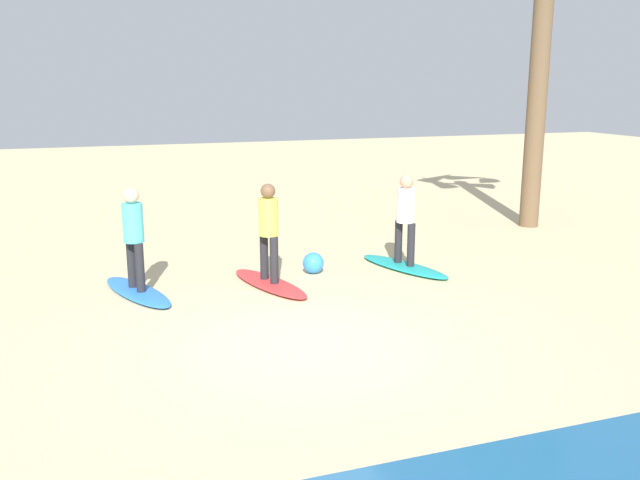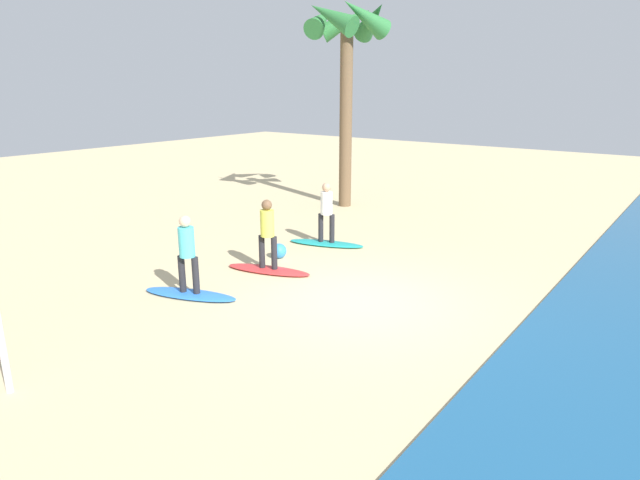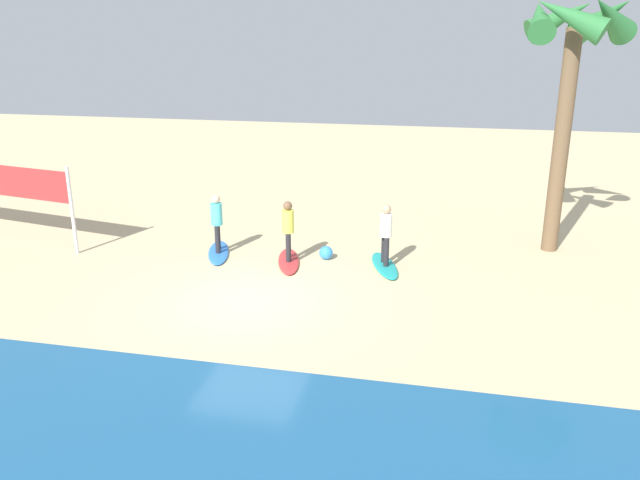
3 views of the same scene
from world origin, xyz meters
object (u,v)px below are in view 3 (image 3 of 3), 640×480
at_px(surfboard_teal, 385,265).
at_px(surfer_red, 288,226).
at_px(surfboard_blue, 218,252).
at_px(surfer_blue, 217,219).
at_px(surfer_teal, 386,230).
at_px(surfboard_red, 289,261).
at_px(palm_tree, 573,45).
at_px(beach_ball, 326,253).

bearing_deg(surfboard_teal, surfer_red, -103.73).
height_order(surfboard_teal, surfboard_blue, same).
xyz_separation_m(surfer_red, surfer_blue, (2.13, -0.26, 0.00)).
bearing_deg(surfer_red, surfer_teal, -175.22).
height_order(surfboard_red, surfboard_blue, same).
bearing_deg(surfer_red, palm_tree, -159.38).
bearing_deg(palm_tree, surfboard_red, 20.62).
bearing_deg(surfer_teal, surfer_red, 4.78).
bearing_deg(surfboard_teal, surfer_teal, -0.00).
distance_m(surfer_blue, palm_tree, 10.61).
xyz_separation_m(surfer_teal, surfer_blue, (4.74, -0.04, 0.00)).
relative_size(surfer_teal, palm_tree, 0.23).
xyz_separation_m(surfboard_red, beach_ball, (-0.95, -0.49, 0.14)).
relative_size(surfboard_teal, beach_ball, 5.55).
distance_m(surfboard_red, palm_tree, 9.44).
xyz_separation_m(surfboard_blue, palm_tree, (-9.23, -2.41, 5.63)).
bearing_deg(surfer_red, beach_ball, -152.65).
xyz_separation_m(surfboard_blue, surfer_blue, (0.00, 0.00, 0.99)).
bearing_deg(surfer_teal, surfboard_teal, 0.00).
bearing_deg(surfboard_red, palm_tree, 94.76).
distance_m(surfboard_teal, surfer_red, 2.80).
xyz_separation_m(surfboard_red, surfboard_blue, (2.13, -0.26, 0.00)).
xyz_separation_m(surfboard_teal, surfboard_red, (2.61, 0.22, 0.00)).
bearing_deg(palm_tree, surfer_red, 20.62).
bearing_deg(palm_tree, surfboard_blue, 14.61).
relative_size(surfer_red, beach_ball, 4.34).
relative_size(surfboard_red, surfboard_blue, 1.00).
bearing_deg(beach_ball, surfer_blue, 4.20).
bearing_deg(palm_tree, surfer_blue, 14.61).
xyz_separation_m(surfboard_teal, surfer_red, (2.61, 0.22, 0.99)).
relative_size(surfer_blue, palm_tree, 0.23).
relative_size(surfboard_red, palm_tree, 0.30).
xyz_separation_m(surfboard_teal, palm_tree, (-4.49, -2.45, 5.63)).
distance_m(surfer_red, beach_ball, 1.36).
height_order(surfer_teal, surfboard_blue, surfer_teal).
height_order(surfer_teal, surfer_red, same).
relative_size(surfer_teal, beach_ball, 4.34).
distance_m(surfboard_red, surfer_red, 0.99).
relative_size(surfboard_blue, palm_tree, 0.30).
relative_size(surfer_red, palm_tree, 0.23).
xyz_separation_m(surfer_blue, palm_tree, (-9.23, -2.41, 4.64)).
distance_m(surfboard_red, surfboard_blue, 2.15).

